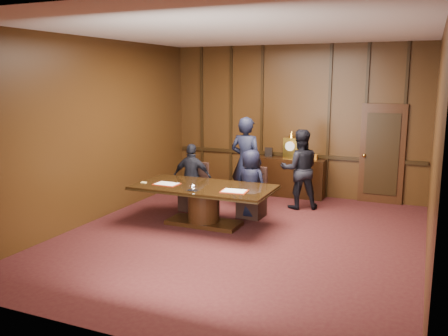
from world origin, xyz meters
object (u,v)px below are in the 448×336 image
at_px(signatory_right, 251,184).
at_px(witness_left, 246,162).
at_px(sideboard, 290,176).
at_px(signatory_left, 192,178).
at_px(conference_table, 204,199).
at_px(witness_right, 300,169).

bearing_deg(signatory_right, witness_left, -49.69).
height_order(sideboard, witness_left, witness_left).
bearing_deg(signatory_left, signatory_right, 171.75).
distance_m(conference_table, witness_left, 1.62).
distance_m(signatory_right, witness_right, 1.30).
xyz_separation_m(sideboard, signatory_left, (-1.55, -2.02, 0.22)).
bearing_deg(sideboard, signatory_right, -97.10).
bearing_deg(witness_left, conference_table, 86.72).
height_order(signatory_left, witness_right, witness_right).
distance_m(conference_table, witness_right, 2.34).
distance_m(signatory_left, witness_left, 1.21).
distance_m(signatory_right, witness_left, 0.87).
xyz_separation_m(sideboard, witness_left, (-0.63, -1.28, 0.49)).
xyz_separation_m(signatory_left, witness_left, (0.92, 0.73, 0.27)).
relative_size(signatory_left, witness_right, 0.83).
bearing_deg(witness_right, sideboard, -88.37).
relative_size(signatory_right, witness_right, 0.81).
relative_size(signatory_left, signatory_right, 1.03).
bearing_deg(signatory_right, signatory_left, 12.83).
relative_size(signatory_left, witness_left, 0.72).
xyz_separation_m(conference_table, witness_left, (0.27, 1.53, 0.46)).
bearing_deg(witness_left, witness_right, -155.63).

